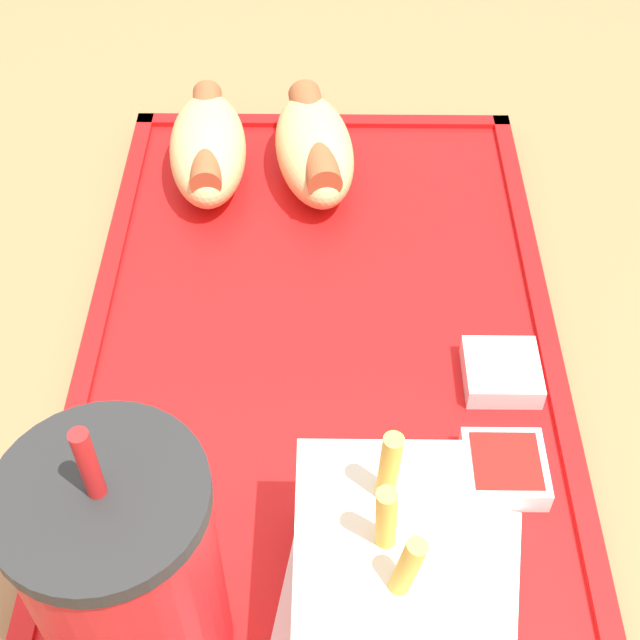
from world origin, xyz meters
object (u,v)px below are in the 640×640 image
sauce_cup_ketchup (504,468)px  hot_dog_near (314,147)px  fries_carton (383,569)px  soda_cup (128,577)px  sauce_cup_mayo (502,371)px  hot_dog_far (208,147)px

sauce_cup_ketchup → hot_dog_near: bearing=22.4°
fries_carton → sauce_cup_ketchup: bearing=-43.9°
soda_cup → hot_dog_near: (0.34, -0.07, -0.04)m
hot_dog_near → fries_carton: 0.32m
fries_carton → soda_cup: bearing=101.3°
soda_cup → hot_dog_near: soda_cup is taller
soda_cup → fries_carton: (0.02, -0.11, -0.03)m
sauce_cup_ketchup → soda_cup: bearing=117.7°
fries_carton → sauce_cup_ketchup: fries_carton is taller
fries_carton → sauce_cup_mayo: (0.14, -0.07, -0.03)m
sauce_cup_ketchup → sauce_cup_mayo: bearing=-5.9°
hot_dog_far → hot_dog_near: (0.00, -0.07, 0.00)m
hot_dog_near → soda_cup: bearing=168.3°
hot_dog_far → sauce_cup_mayo: hot_dog_far is taller
hot_dog_far → sauce_cup_ketchup: bearing=-144.6°
hot_dog_far → fries_carton: 0.34m
hot_dog_far → fries_carton: size_ratio=1.14×
hot_dog_far → soda_cup: bearing=-179.4°
fries_carton → sauce_cup_ketchup: 0.10m
soda_cup → fries_carton: size_ratio=1.58×
hot_dog_near → sauce_cup_mayo: 0.22m
hot_dog_near → sauce_cup_ketchup: hot_dog_near is taller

